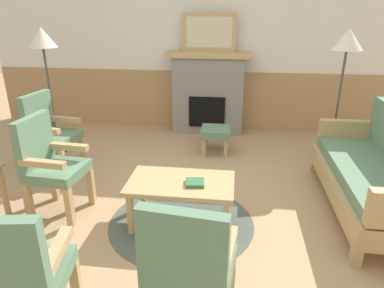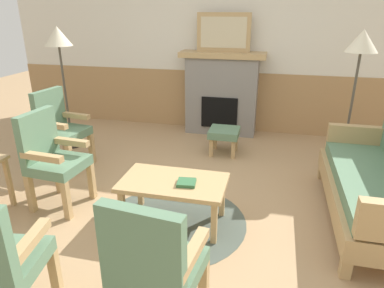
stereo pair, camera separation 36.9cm
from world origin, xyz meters
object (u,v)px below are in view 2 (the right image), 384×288
object	(u,v)px
couch	(377,184)
footstool	(224,134)
armchair_front_left	(154,265)
armchair_near_fireplace	(59,126)
coffee_table	(173,186)
fireplace	(222,93)
floor_lamp_by_chairs	(59,44)
book_on_table	(187,183)
armchair_by_window_left	(51,156)
framed_picture	(224,32)
floor_lamp_by_couch	(361,50)

from	to	relation	value
couch	footstool	xyz separation A→B (m)	(-1.60, 1.31, -0.11)
footstool	armchair_front_left	bearing A→B (deg)	-89.35
couch	armchair_near_fireplace	bearing A→B (deg)	172.77
coffee_table	footstool	world-z (taller)	coffee_table
fireplace	floor_lamp_by_chairs	xyz separation A→B (m)	(-2.03, -1.13, 0.80)
armchair_near_fireplace	floor_lamp_by_chairs	size ratio (longest dim) A/B	0.58
footstool	book_on_table	bearing A→B (deg)	-92.27
coffee_table	armchair_by_window_left	bearing A→B (deg)	177.95
framed_picture	floor_lamp_by_chairs	world-z (taller)	framed_picture
armchair_near_fireplace	couch	bearing A→B (deg)	-7.23
coffee_table	book_on_table	xyz separation A→B (m)	(0.13, -0.04, 0.07)
couch	coffee_table	size ratio (longest dim) A/B	1.88
floor_lamp_by_chairs	coffee_table	bearing A→B (deg)	-37.12
armchair_near_fireplace	framed_picture	bearing A→B (deg)	44.96
armchair_by_window_left	floor_lamp_by_chairs	world-z (taller)	floor_lamp_by_chairs
book_on_table	floor_lamp_by_chairs	world-z (taller)	floor_lamp_by_chairs
framed_picture	footstool	xyz separation A→B (m)	(0.19, -0.89, -1.28)
footstool	armchair_front_left	xyz separation A→B (m)	(0.03, -2.96, 0.25)
footstool	coffee_table	bearing A→B (deg)	-96.63
couch	armchair_by_window_left	bearing A→B (deg)	-172.56
footstool	armchair_near_fireplace	size ratio (longest dim) A/B	0.41
framed_picture	couch	bearing A→B (deg)	-50.86
framed_picture	fireplace	bearing A→B (deg)	-90.00
coffee_table	fireplace	bearing A→B (deg)	89.60
coffee_table	armchair_by_window_left	size ratio (longest dim) A/B	0.98
armchair_by_window_left	armchair_front_left	distance (m)	1.95
book_on_table	armchair_front_left	xyz separation A→B (m)	(0.10, -1.16, 0.08)
couch	armchair_front_left	size ratio (longest dim) A/B	1.84
armchair_front_left	coffee_table	bearing A→B (deg)	101.23
fireplace	floor_lamp_by_couch	xyz separation A→B (m)	(1.72, -0.95, 0.80)
footstool	floor_lamp_by_couch	bearing A→B (deg)	-2.56
framed_picture	footstool	world-z (taller)	framed_picture
book_on_table	armchair_near_fireplace	bearing A→B (deg)	153.38
floor_lamp_by_couch	floor_lamp_by_chairs	size ratio (longest dim) A/B	1.00
armchair_near_fireplace	fireplace	bearing A→B (deg)	44.95
floor_lamp_by_couch	floor_lamp_by_chairs	bearing A→B (deg)	-177.35
footstool	floor_lamp_by_couch	world-z (taller)	floor_lamp_by_couch
framed_picture	armchair_near_fireplace	size ratio (longest dim) A/B	0.82
coffee_table	armchair_near_fireplace	xyz separation A→B (m)	(-1.73, 0.90, 0.15)
footstool	armchair_near_fireplace	distance (m)	2.14
couch	floor_lamp_by_couch	xyz separation A→B (m)	(-0.07, 1.24, 1.05)
footstool	floor_lamp_by_chairs	xyz separation A→B (m)	(-2.21, -0.24, 1.17)
framed_picture	book_on_table	bearing A→B (deg)	-87.54
coffee_table	armchair_front_left	size ratio (longest dim) A/B	0.98
coffee_table	armchair_near_fireplace	size ratio (longest dim) A/B	0.98
coffee_table	floor_lamp_by_chairs	xyz separation A→B (m)	(-2.01, 1.52, 1.06)
couch	coffee_table	xyz separation A→B (m)	(-1.81, -0.45, -0.01)
couch	book_on_table	world-z (taller)	couch
armchair_by_window_left	coffee_table	bearing A→B (deg)	-2.05
fireplace	armchair_near_fireplace	size ratio (longest dim) A/B	1.33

